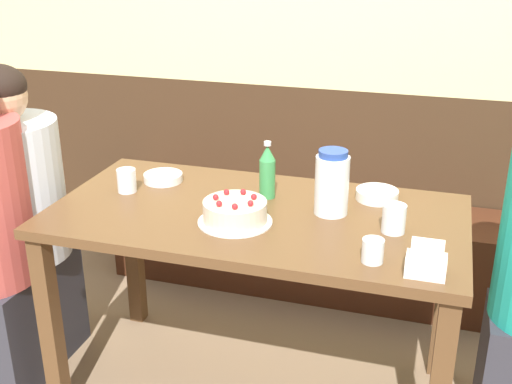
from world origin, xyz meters
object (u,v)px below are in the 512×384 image
(bowl_rice_small, at_px, (163,177))
(person_teal_shirt, at_px, (16,218))
(birthday_cake, at_px, (235,212))
(soju_bottle, at_px, (266,171))
(glass_water_tall, at_px, (394,218))
(glass_tumbler_short, at_px, (373,251))
(bench_seat, at_px, (306,245))
(glass_shot_small, at_px, (127,180))
(water_pitcher, at_px, (332,183))
(bowl_soup_white, at_px, (377,195))
(napkin_holder, at_px, (426,262))

(bowl_rice_small, xyz_separation_m, person_teal_shirt, (-0.54, -0.19, -0.16))
(birthday_cake, bearing_deg, soju_bottle, 81.57)
(glass_water_tall, xyz_separation_m, glass_tumbler_short, (-0.04, -0.22, -0.01))
(glass_tumbler_short, distance_m, person_teal_shirt, 1.41)
(bench_seat, height_order, glass_shot_small, glass_shot_small)
(glass_water_tall, distance_m, glass_tumbler_short, 0.22)
(water_pitcher, height_order, person_teal_shirt, person_teal_shirt)
(birthday_cake, relative_size, glass_shot_small, 2.86)
(glass_tumbler_short, bearing_deg, bowl_soup_white, 95.35)
(glass_shot_small, height_order, person_teal_shirt, person_teal_shirt)
(glass_shot_small, bearing_deg, napkin_holder, -16.29)
(water_pitcher, distance_m, bowl_rice_small, 0.68)
(birthday_cake, relative_size, soju_bottle, 1.18)
(bench_seat, height_order, glass_tumbler_short, glass_tumbler_short)
(glass_tumbler_short, bearing_deg, water_pitcher, 120.24)
(glass_water_tall, bearing_deg, glass_tumbler_short, -99.63)
(glass_water_tall, relative_size, glass_tumbler_short, 1.30)
(bowl_soup_white, xyz_separation_m, person_teal_shirt, (-1.34, -0.25, -0.16))
(napkin_holder, relative_size, person_teal_shirt, 0.09)
(glass_water_tall, bearing_deg, birthday_cake, -170.97)
(bench_seat, distance_m, glass_water_tall, 1.13)
(birthday_cake, bearing_deg, person_teal_shirt, 174.78)
(water_pitcher, distance_m, glass_shot_small, 0.75)
(glass_water_tall, bearing_deg, glass_shot_small, 176.24)
(birthday_cake, relative_size, glass_water_tall, 2.66)
(bowl_rice_small, bearing_deg, person_teal_shirt, -160.31)
(napkin_holder, distance_m, glass_water_tall, 0.28)
(soju_bottle, bearing_deg, bench_seat, 89.62)
(glass_water_tall, bearing_deg, water_pitcher, 157.70)
(glass_tumbler_short, relative_size, person_teal_shirt, 0.06)
(soju_bottle, bearing_deg, birthday_cake, -98.43)
(napkin_holder, height_order, bowl_rice_small, napkin_holder)
(soju_bottle, distance_m, bowl_soup_white, 0.40)
(napkin_holder, bearing_deg, person_teal_shirt, 170.52)
(person_teal_shirt, bearing_deg, glass_water_tall, -0.18)
(water_pitcher, bearing_deg, napkin_holder, -45.94)
(bench_seat, bearing_deg, bowl_soup_white, -57.83)
(bench_seat, xyz_separation_m, glass_shot_small, (-0.50, -0.79, 0.57))
(glass_water_tall, height_order, glass_shot_small, glass_water_tall)
(water_pitcher, xyz_separation_m, person_teal_shirt, (-1.20, -0.08, -0.25))
(birthday_cake, relative_size, bowl_rice_small, 1.66)
(napkin_holder, bearing_deg, soju_bottle, 144.47)
(napkin_holder, relative_size, bowl_soup_white, 0.73)
(bench_seat, distance_m, person_teal_shirt, 1.34)
(water_pitcher, distance_m, soju_bottle, 0.26)
(glass_water_tall, distance_m, person_teal_shirt, 1.43)
(bowl_rice_small, distance_m, glass_tumbler_short, 0.94)
(birthday_cake, height_order, bowl_rice_small, birthday_cake)
(bowl_rice_small, xyz_separation_m, glass_water_tall, (0.88, -0.20, 0.03))
(person_teal_shirt, bearing_deg, soju_bottle, 9.29)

